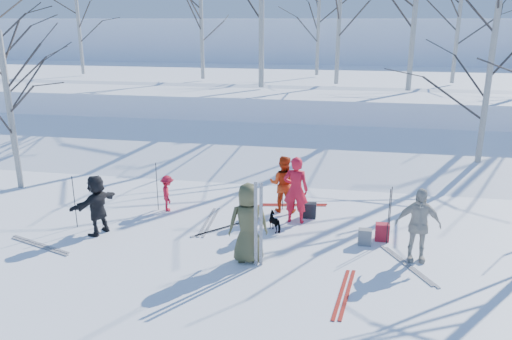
% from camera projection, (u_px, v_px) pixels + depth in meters
% --- Properties ---
extents(ground, '(120.00, 120.00, 0.00)m').
position_uv_depth(ground, '(244.00, 241.00, 11.72)').
color(ground, white).
rests_on(ground, ground).
extents(snow_ramp, '(70.00, 9.49, 4.12)m').
position_uv_depth(snow_ramp, '(283.00, 157.00, 18.26)').
color(snow_ramp, white).
rests_on(snow_ramp, ground).
extents(snow_plateau, '(70.00, 18.00, 2.20)m').
position_uv_depth(snow_plateau, '(307.00, 95.00, 27.42)').
color(snow_plateau, white).
rests_on(snow_plateau, ground).
extents(far_hill, '(90.00, 30.00, 6.00)m').
position_uv_depth(far_hill, '(327.00, 52.00, 46.88)').
color(far_hill, white).
rests_on(far_hill, ground).
extents(skier_olive_center, '(0.97, 0.76, 1.74)m').
position_uv_depth(skier_olive_center, '(248.00, 223.00, 10.54)').
color(skier_olive_center, '#47472A').
rests_on(skier_olive_center, ground).
extents(skier_red_north, '(0.65, 0.44, 1.74)m').
position_uv_depth(skier_red_north, '(296.00, 190.00, 12.58)').
color(skier_red_north, red).
rests_on(skier_red_north, ground).
extents(skier_redor_behind, '(0.78, 0.62, 1.55)m').
position_uv_depth(skier_redor_behind, '(283.00, 184.00, 13.34)').
color(skier_redor_behind, red).
rests_on(skier_redor_behind, ground).
extents(skier_red_seated, '(0.60, 0.73, 0.99)m').
position_uv_depth(skier_red_seated, '(168.00, 193.00, 13.45)').
color(skier_red_seated, red).
rests_on(skier_red_seated, ground).
extents(skier_cream_east, '(0.98, 0.44, 1.64)m').
position_uv_depth(skier_cream_east, '(418.00, 225.00, 10.57)').
color(skier_cream_east, beige).
rests_on(skier_cream_east, ground).
extents(skier_grey_west, '(0.88, 1.44, 1.48)m').
position_uv_depth(skier_grey_west, '(97.00, 205.00, 11.94)').
color(skier_grey_west, black).
rests_on(skier_grey_west, ground).
extents(dog, '(0.56, 0.57, 0.46)m').
position_uv_depth(dog, '(276.00, 222.00, 12.24)').
color(dog, black).
rests_on(dog, ground).
extents(upright_ski_left, '(0.09, 0.16, 1.90)m').
position_uv_depth(upright_ski_left, '(256.00, 225.00, 10.25)').
color(upright_ski_left, silver).
rests_on(upright_ski_left, ground).
extents(upright_ski_right, '(0.11, 0.23, 1.89)m').
position_uv_depth(upright_ski_right, '(261.00, 225.00, 10.22)').
color(upright_ski_right, silver).
rests_on(upright_ski_right, ground).
extents(ski_pair_a, '(1.78, 2.07, 0.02)m').
position_uv_depth(ski_pair_a, '(408.00, 265.00, 10.54)').
color(ski_pair_a, silver).
rests_on(ski_pair_a, ground).
extents(ski_pair_b, '(0.69, 1.95, 0.02)m').
position_uv_depth(ski_pair_b, '(344.00, 294.00, 9.47)').
color(ski_pair_b, maroon).
rests_on(ski_pair_b, ground).
extents(ski_pair_c, '(0.39, 1.92, 0.02)m').
position_uv_depth(ski_pair_c, '(209.00, 222.00, 12.80)').
color(ski_pair_c, silver).
rests_on(ski_pair_c, ground).
extents(ski_pair_d, '(1.38, 2.02, 0.02)m').
position_uv_depth(ski_pair_d, '(40.00, 245.00, 11.49)').
color(ski_pair_d, silver).
rests_on(ski_pair_d, ground).
extents(ski_pair_e, '(0.84, 1.97, 0.02)m').
position_uv_depth(ski_pair_e, '(293.00, 205.00, 13.97)').
color(ski_pair_e, maroon).
rests_on(ski_pair_e, ground).
extents(ski_pair_f, '(2.09, 2.10, 0.02)m').
position_uv_depth(ski_pair_f, '(226.00, 227.00, 12.48)').
color(ski_pair_f, silver).
rests_on(ski_pair_f, ground).
extents(ski_pole_a, '(0.02, 0.02, 1.34)m').
position_uv_depth(ski_pole_a, '(295.00, 183.00, 13.77)').
color(ski_pole_a, black).
rests_on(ski_pole_a, ground).
extents(ski_pole_b, '(0.02, 0.02, 1.34)m').
position_uv_depth(ski_pole_b, '(390.00, 214.00, 11.56)').
color(ski_pole_b, black).
rests_on(ski_pole_b, ground).
extents(ski_pole_c, '(0.02, 0.02, 1.34)m').
position_uv_depth(ski_pole_c, '(157.00, 187.00, 13.45)').
color(ski_pole_c, black).
rests_on(ski_pole_c, ground).
extents(ski_pole_d, '(0.02, 0.02, 1.34)m').
position_uv_depth(ski_pole_d, '(283.00, 186.00, 13.49)').
color(ski_pole_d, black).
rests_on(ski_pole_d, ground).
extents(ski_pole_e, '(0.02, 0.02, 1.34)m').
position_uv_depth(ski_pole_e, '(75.00, 202.00, 12.32)').
color(ski_pole_e, black).
rests_on(ski_pole_e, ground).
extents(ski_pole_f, '(0.02, 0.02, 1.34)m').
position_uv_depth(ski_pole_f, '(101.00, 201.00, 12.39)').
color(ski_pole_f, black).
rests_on(ski_pole_f, ground).
extents(ski_pole_g, '(0.02, 0.02, 1.34)m').
position_uv_depth(ski_pole_g, '(389.00, 217.00, 11.40)').
color(ski_pole_g, black).
rests_on(ski_pole_g, ground).
extents(backpack_red, '(0.32, 0.22, 0.42)m').
position_uv_depth(backpack_red, '(382.00, 232.00, 11.70)').
color(backpack_red, '#A51929').
rests_on(backpack_red, ground).
extents(backpack_grey, '(0.30, 0.20, 0.38)m').
position_uv_depth(backpack_grey, '(365.00, 237.00, 11.49)').
color(backpack_grey, slate).
rests_on(backpack_grey, ground).
extents(backpack_dark, '(0.34, 0.24, 0.40)m').
position_uv_depth(backpack_dark, '(310.00, 210.00, 13.06)').
color(backpack_dark, black).
rests_on(backpack_dark, ground).
extents(birch_plateau_a, '(4.70, 4.70, 5.86)m').
position_uv_depth(birch_plateau_a, '(339.00, 16.00, 21.57)').
color(birch_plateau_a, silver).
rests_on(birch_plateau_a, snow_plateau).
extents(birch_plateau_b, '(3.85, 3.85, 4.65)m').
position_uv_depth(birch_plateau_b, '(79.00, 28.00, 25.78)').
color(birch_plateau_b, silver).
rests_on(birch_plateau_b, snow_plateau).
extents(birch_plateau_c, '(3.89, 3.89, 4.70)m').
position_uv_depth(birch_plateau_c, '(318.00, 28.00, 25.24)').
color(birch_plateau_c, silver).
rests_on(birch_plateau_c, snow_plateau).
extents(birch_plateau_d, '(3.96, 3.96, 4.80)m').
position_uv_depth(birch_plateau_d, '(458.00, 28.00, 22.04)').
color(birch_plateau_d, silver).
rests_on(birch_plateau_d, snow_plateau).
extents(birch_plateau_e, '(5.39, 5.39, 6.84)m').
position_uv_depth(birch_plateau_e, '(416.00, 2.00, 19.38)').
color(birch_plateau_e, silver).
rests_on(birch_plateau_e, snow_plateau).
extents(birch_plateau_i, '(4.09, 4.09, 4.99)m').
position_uv_depth(birch_plateau_i, '(201.00, 26.00, 23.55)').
color(birch_plateau_i, silver).
rests_on(birch_plateau_i, snow_plateau).
extents(birch_edge_a, '(3.88, 3.88, 4.69)m').
position_uv_depth(birch_edge_a, '(10.00, 112.00, 14.79)').
color(birch_edge_a, silver).
rests_on(birch_edge_a, ground).
extents(birch_edge_d, '(4.25, 4.25, 5.21)m').
position_uv_depth(birch_edge_d, '(6.00, 90.00, 17.42)').
color(birch_edge_d, silver).
rests_on(birch_edge_d, ground).
extents(birch_edge_e, '(4.47, 4.47, 5.52)m').
position_uv_depth(birch_edge_e, '(487.00, 94.00, 15.48)').
color(birch_edge_e, silver).
rests_on(birch_edge_e, ground).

